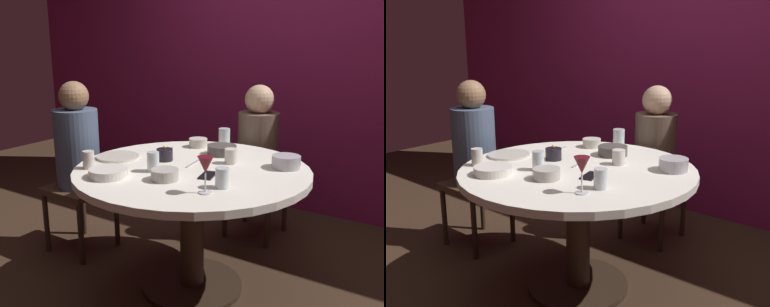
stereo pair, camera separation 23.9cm
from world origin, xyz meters
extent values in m
plane|color=#382619|center=(0.00, 0.00, 0.00)|extent=(8.00, 8.00, 0.00)
cube|color=maroon|center=(0.00, 1.59, 1.30)|extent=(6.00, 0.10, 2.60)
cylinder|color=silver|center=(0.00, 0.00, 0.73)|extent=(1.32, 1.32, 0.04)
cylinder|color=#332319|center=(0.00, 0.00, 0.35)|extent=(0.14, 0.14, 0.71)
cylinder|color=#2D2116|center=(0.00, 0.00, 0.01)|extent=(0.60, 0.60, 0.03)
cube|color=#3F2D1E|center=(-0.92, 0.00, 0.45)|extent=(0.40, 0.40, 0.04)
cylinder|color=#475670|center=(-0.92, 0.00, 0.73)|extent=(0.29, 0.29, 0.53)
sphere|color=#8C6647|center=(-0.92, 0.00, 1.09)|extent=(0.20, 0.20, 0.20)
cylinder|color=#332319|center=(-1.09, -0.17, 0.21)|extent=(0.04, 0.04, 0.43)
cylinder|color=#332319|center=(-0.75, -0.17, 0.21)|extent=(0.04, 0.04, 0.43)
cylinder|color=#332319|center=(-1.09, 0.17, 0.21)|extent=(0.04, 0.04, 0.43)
cylinder|color=#332319|center=(-0.75, 0.17, 0.21)|extent=(0.04, 0.04, 0.43)
cube|color=#3F2D1E|center=(0.00, 0.88, 0.45)|extent=(0.40, 0.40, 0.04)
cylinder|color=brown|center=(0.00, 0.88, 0.70)|extent=(0.30, 0.30, 0.47)
sphere|color=tan|center=(0.00, 0.88, 1.03)|extent=(0.21, 0.21, 0.21)
cylinder|color=#332319|center=(-0.17, 1.05, 0.21)|extent=(0.04, 0.04, 0.43)
cylinder|color=#332319|center=(-0.17, 0.71, 0.21)|extent=(0.04, 0.04, 0.43)
cylinder|color=#332319|center=(0.17, 1.05, 0.21)|extent=(0.04, 0.04, 0.43)
cylinder|color=#332319|center=(0.17, 0.71, 0.21)|extent=(0.04, 0.04, 0.43)
cylinder|color=black|center=(-0.21, 0.03, 0.78)|extent=(0.10, 0.10, 0.07)
sphere|color=#F9D159|center=(-0.21, 0.03, 0.83)|extent=(0.02, 0.02, 0.02)
cylinder|color=silver|center=(0.28, -0.32, 0.75)|extent=(0.06, 0.06, 0.01)
cylinder|color=silver|center=(0.28, -0.32, 0.80)|extent=(0.01, 0.01, 0.09)
cone|color=maroon|center=(0.28, -0.32, 0.88)|extent=(0.08, 0.08, 0.08)
cylinder|color=beige|center=(-0.49, -0.07, 0.76)|extent=(0.26, 0.26, 0.01)
cube|color=black|center=(0.16, -0.09, 0.75)|extent=(0.10, 0.15, 0.01)
cylinder|color=#B7B7BC|center=(0.45, 0.28, 0.78)|extent=(0.16, 0.16, 0.07)
cylinder|color=#4C4742|center=(0.00, 0.34, 0.78)|extent=(0.18, 0.18, 0.06)
cylinder|color=silver|center=(-0.27, -0.38, 0.77)|extent=(0.20, 0.20, 0.05)
cylinder|color=#B2ADA3|center=(0.01, -0.27, 0.78)|extent=(0.14, 0.14, 0.06)
cylinder|color=beige|center=(-0.23, 0.43, 0.78)|extent=(0.12, 0.12, 0.06)
cylinder|color=beige|center=(-0.47, -0.33, 0.80)|extent=(0.06, 0.06, 0.10)
cylinder|color=silver|center=(-0.13, -0.18, 0.80)|extent=(0.07, 0.07, 0.11)
cylinder|color=silver|center=(-0.12, 0.58, 0.80)|extent=(0.08, 0.08, 0.11)
cylinder|color=silver|center=(0.31, -0.21, 0.80)|extent=(0.07, 0.07, 0.10)
cylinder|color=silver|center=(0.14, 0.19, 0.79)|extent=(0.07, 0.07, 0.09)
cube|color=#B7B7BC|center=(-0.35, 0.23, 0.75)|extent=(0.03, 0.18, 0.01)
cube|color=#B7B7BC|center=(-0.03, 0.06, 0.75)|extent=(0.04, 0.18, 0.01)
camera|label=1|loc=(1.26, -1.94, 1.43)|focal=40.33mm
camera|label=2|loc=(1.46, -1.80, 1.43)|focal=40.33mm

